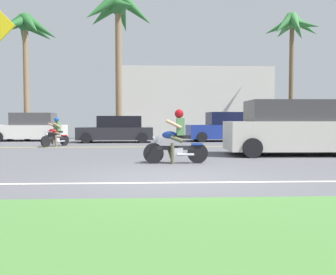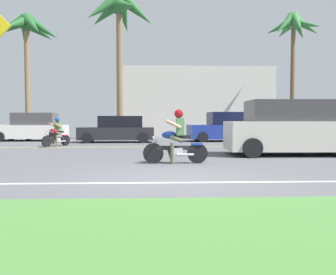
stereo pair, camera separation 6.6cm
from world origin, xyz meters
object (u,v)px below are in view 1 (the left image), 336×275
motorcyclist (176,141)px  suv_nearby (294,129)px  parked_car_3 (330,129)px  palm_tree_0 (293,31)px  parked_car_1 (117,130)px  parked_car_0 (31,128)px  parked_car_2 (227,128)px  palm_tree_2 (26,33)px  palm_tree_1 (118,18)px  motorcyclist_distant (56,134)px

motorcyclist → suv_nearby: (4.25, 2.25, 0.28)m
parked_car_3 → palm_tree_0: (-0.85, 3.57, 6.35)m
suv_nearby → parked_car_1: suv_nearby is taller
motorcyclist → palm_tree_0: size_ratio=0.22×
parked_car_0 → parked_car_2: bearing=-4.1°
parked_car_1 → palm_tree_2: (-5.50, 2.27, 5.70)m
motorcyclist → palm_tree_0: (8.66, 13.73, 6.43)m
parked_car_3 → palm_tree_1: (-12.21, 2.48, 6.78)m
parked_car_3 → palm_tree_2: (-17.57, 1.85, 5.65)m
parked_car_0 → parked_car_1: (5.10, -1.60, -0.08)m
palm_tree_2 → parked_car_0: bearing=-59.8°
parked_car_0 → palm_tree_2: size_ratio=0.53×
palm_tree_1 → palm_tree_2: (-5.36, -0.63, -1.13)m
motorcyclist → parked_car_0: parked_car_0 is taller
parked_car_1 → parked_car_2: bearing=7.2°
palm_tree_2 → motorcyclist_distant: bearing=-60.3°
motorcyclist → suv_nearby: 4.82m
palm_tree_0 → motorcyclist_distant: (-13.74, -6.97, -6.50)m
palm_tree_1 → palm_tree_2: 5.51m
parked_car_2 → motorcyclist_distant: (-8.73, -3.75, -0.20)m
motorcyclist → palm_tree_1: bearing=102.1°
parked_car_0 → palm_tree_0: palm_tree_0 is taller
parked_car_2 → palm_tree_0: 8.67m
suv_nearby → parked_car_0: 14.98m
suv_nearby → parked_car_0: size_ratio=1.19×
motorcyclist → suv_nearby: bearing=27.9°
parked_car_1 → motorcyclist: bearing=-75.2°
palm_tree_1 → palm_tree_2: bearing=-173.3°
parked_car_2 → palm_tree_1: bearing=161.5°
parked_car_3 → palm_tree_0: palm_tree_0 is taller
suv_nearby → parked_car_1: bearing=132.4°
suv_nearby → palm_tree_2: palm_tree_2 is taller
palm_tree_2 → parked_car_3: bearing=-6.0°
parked_car_2 → motorcyclist_distant: parked_car_2 is taller
parked_car_2 → suv_nearby: bearing=-85.8°
motorcyclist → motorcyclist_distant: (-5.08, 6.76, -0.07)m
parked_car_1 → palm_tree_1: size_ratio=0.45×
parked_car_2 → motorcyclist_distant: bearing=-156.8°
parked_car_0 → palm_tree_1: palm_tree_1 is taller
parked_car_3 → palm_tree_2: 18.55m
parked_car_0 → suv_nearby: bearing=-37.3°
parked_car_3 → palm_tree_1: bearing=168.5°
palm_tree_2 → motorcyclist: bearing=-56.1°
palm_tree_2 → motorcyclist_distant: 8.37m
suv_nearby → parked_car_1: size_ratio=1.17×
motorcyclist → parked_car_1: 10.06m
palm_tree_1 → motorcyclist_distant: size_ratio=6.51×
suv_nearby → motorcyclist: bearing=-152.1°
motorcyclist → palm_tree_1: size_ratio=0.20×
suv_nearby → motorcyclist_distant: (-9.33, 4.51, -0.35)m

